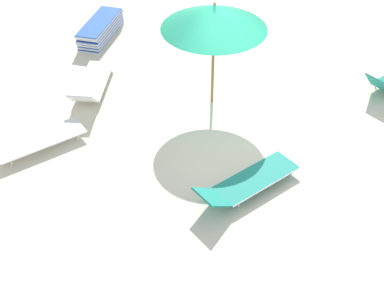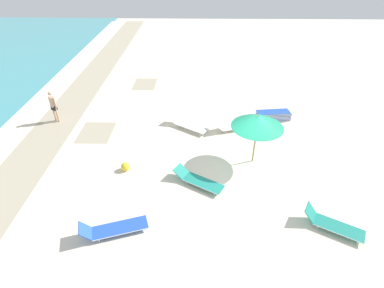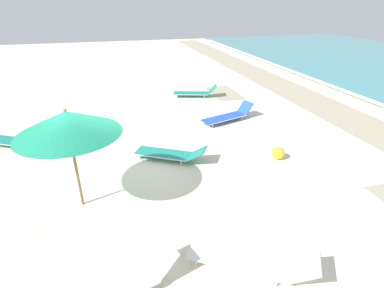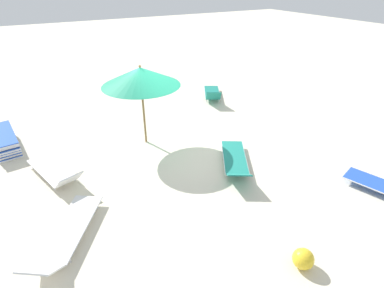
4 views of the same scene
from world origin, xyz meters
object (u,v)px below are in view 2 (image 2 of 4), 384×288
at_px(beach_umbrella, 258,122).
at_px(sun_lounger_mid_beach_pair_a, 332,224).
at_px(sun_lounger_under_umbrella, 188,125).
at_px(sun_lounger_near_water_right, 198,180).
at_px(sun_lounger_mid_beach_solo, 113,228).
at_px(beach_ball, 125,167).
at_px(lounger_stack, 274,115).
at_px(sun_lounger_beside_umbrella, 232,126).
at_px(beachgoer_wading_adult, 53,105).

xyz_separation_m(beach_umbrella, sun_lounger_mid_beach_pair_a, (-3.80, -2.19, -1.85)).
distance_m(sun_lounger_under_umbrella, sun_lounger_near_water_right, 4.43).
relative_size(sun_lounger_mid_beach_solo, beach_ball, 6.09).
distance_m(lounger_stack, sun_lounger_under_umbrella, 4.83).
xyz_separation_m(lounger_stack, sun_lounger_under_umbrella, (-1.03, 4.72, -0.04)).
bearing_deg(beach_umbrella, lounger_stack, -24.08).
height_order(beach_umbrella, sun_lounger_near_water_right, beach_umbrella).
distance_m(beach_umbrella, sun_lounger_mid_beach_solo, 7.00).
bearing_deg(sun_lounger_near_water_right, sun_lounger_beside_umbrella, 8.11).
bearing_deg(sun_lounger_mid_beach_pair_a, sun_lounger_mid_beach_solo, 121.57).
relative_size(sun_lounger_under_umbrella, beach_ball, 5.89).
bearing_deg(lounger_stack, sun_lounger_mid_beach_pair_a, 176.45).
bearing_deg(sun_lounger_beside_umbrella, beach_umbrella, 177.30).
bearing_deg(sun_lounger_under_umbrella, beachgoer_wading_adult, 118.63).
xyz_separation_m(sun_lounger_near_water_right, sun_lounger_mid_beach_pair_a, (-2.20, -4.65, 0.01)).
height_order(sun_lounger_near_water_right, beachgoer_wading_adult, beachgoer_wading_adult).
bearing_deg(sun_lounger_under_umbrella, sun_lounger_mid_beach_solo, -165.19).
distance_m(sun_lounger_near_water_right, sun_lounger_mid_beach_solo, 3.84).
xyz_separation_m(beach_umbrella, lounger_stack, (3.82, -1.71, -1.82)).
bearing_deg(sun_lounger_mid_beach_pair_a, sun_lounger_under_umbrella, 67.38).
bearing_deg(beach_umbrella, sun_lounger_near_water_right, 123.05).
height_order(sun_lounger_near_water_right, sun_lounger_mid_beach_solo, sun_lounger_mid_beach_solo).
bearing_deg(sun_lounger_near_water_right, beach_umbrella, -26.55).
relative_size(sun_lounger_beside_umbrella, sun_lounger_mid_beach_solo, 0.95).
distance_m(sun_lounger_mid_beach_solo, beachgoer_wading_adult, 9.02).
xyz_separation_m(sun_lounger_mid_beach_solo, sun_lounger_mid_beach_pair_a, (0.33, -7.54, 0.00)).
distance_m(beach_umbrella, sun_lounger_mid_beach_pair_a, 4.76).
xyz_separation_m(sun_lounger_beside_umbrella, beach_ball, (-3.47, 4.93, -0.03)).
bearing_deg(beachgoer_wading_adult, sun_lounger_under_umbrella, 21.00).
distance_m(beach_umbrella, beach_ball, 5.98).
bearing_deg(sun_lounger_beside_umbrella, sun_lounger_near_water_right, 140.56).
distance_m(sun_lounger_beside_umbrella, sun_lounger_mid_beach_solo, 8.26).
height_order(beach_umbrella, sun_lounger_beside_umbrella, beach_umbrella).
height_order(sun_lounger_mid_beach_solo, sun_lounger_mid_beach_pair_a, sun_lounger_mid_beach_solo).
height_order(sun_lounger_under_umbrella, sun_lounger_mid_beach_pair_a, sun_lounger_mid_beach_pair_a).
height_order(sun_lounger_beside_umbrella, sun_lounger_mid_beach_pair_a, sun_lounger_mid_beach_pair_a).
height_order(beachgoer_wading_adult, beach_ball, beachgoer_wading_adult).
relative_size(sun_lounger_under_umbrella, sun_lounger_mid_beach_pair_a, 1.09).
distance_m(sun_lounger_mid_beach_solo, beach_ball, 3.38).
relative_size(sun_lounger_near_water_right, sun_lounger_mid_beach_solo, 0.94).
height_order(sun_lounger_near_water_right, beach_ball, sun_lounger_near_water_right).
xyz_separation_m(beach_umbrella, sun_lounger_under_umbrella, (2.79, 3.02, -1.86)).
xyz_separation_m(sun_lounger_beside_umbrella, sun_lounger_mid_beach_pair_a, (-6.50, -2.89, 0.00)).
distance_m(lounger_stack, sun_lounger_mid_beach_pair_a, 7.64).
height_order(lounger_stack, beachgoer_wading_adult, beachgoer_wading_adult).
bearing_deg(beach_ball, sun_lounger_mid_beach_pair_a, -111.22).
relative_size(beachgoer_wading_adult, beach_ball, 4.67).
bearing_deg(beach_ball, sun_lounger_under_umbrella, -36.29).
relative_size(beach_umbrella, beachgoer_wading_adult, 1.36).
distance_m(sun_lounger_near_water_right, beachgoer_wading_adult, 9.30).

